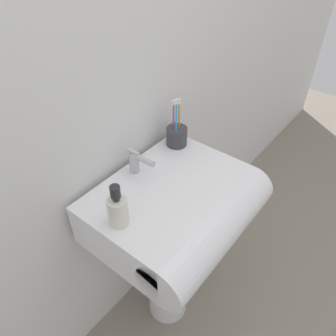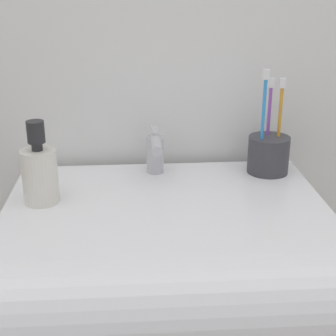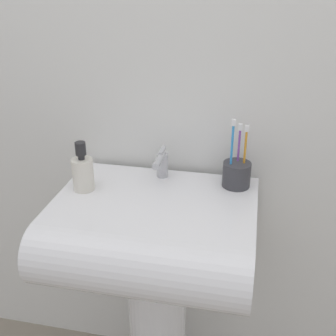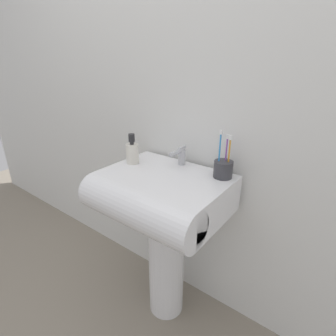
% 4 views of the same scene
% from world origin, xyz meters
% --- Properties ---
extents(wall_back, '(5.00, 0.05, 2.40)m').
position_xyz_m(wall_back, '(0.00, 0.25, 1.20)').
color(wall_back, silver).
rests_on(wall_back, ground).
extents(sink_basin, '(0.60, 0.49, 0.18)m').
position_xyz_m(sink_basin, '(0.00, -0.06, 0.78)').
color(sink_basin, white).
rests_on(sink_basin, sink_pedestal).
extents(faucet, '(0.04, 0.12, 0.10)m').
position_xyz_m(faucet, '(-0.01, 0.14, 0.92)').
color(faucet, '#B7B7BC').
rests_on(faucet, sink_basin).
extents(toothbrush_cup, '(0.09, 0.09, 0.22)m').
position_xyz_m(toothbrush_cup, '(0.23, 0.13, 0.91)').
color(toothbrush_cup, '#38383D').
rests_on(toothbrush_cup, sink_basin).
extents(soap_bottle, '(0.07, 0.07, 0.16)m').
position_xyz_m(soap_bottle, '(-0.23, 0.01, 0.92)').
color(soap_bottle, silver).
rests_on(soap_bottle, sink_basin).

